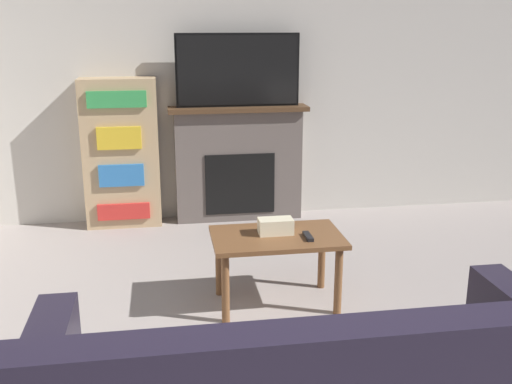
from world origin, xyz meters
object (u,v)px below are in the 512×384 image
at_px(tv, 238,70).
at_px(fireplace, 238,163).
at_px(bookshelf, 121,153).
at_px(coffee_table, 277,246).

bearing_deg(tv, fireplace, 90.00).
bearing_deg(bookshelf, fireplace, 1.22).
bearing_deg(fireplace, coffee_table, -89.63).
xyz_separation_m(fireplace, coffee_table, (0.01, -1.81, -0.13)).
xyz_separation_m(fireplace, tv, (0.00, -0.02, 0.84)).
height_order(fireplace, tv, tv).
xyz_separation_m(tv, coffee_table, (0.01, -1.79, -0.97)).
bearing_deg(tv, bookshelf, -179.86).
bearing_deg(bookshelf, coffee_table, -59.27).
distance_m(tv, bookshelf, 1.27).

